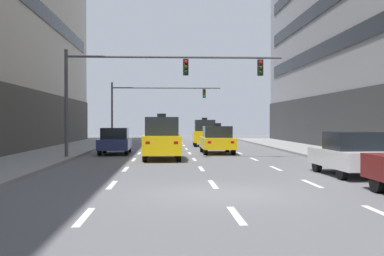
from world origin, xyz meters
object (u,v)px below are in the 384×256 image
taxi_driving_2 (217,140)px  taxi_driving_3 (204,133)px  car_parked_2 (350,154)px  traffic_signal_1 (149,100)px  taxi_driving_0 (162,138)px  traffic_signal_0 (149,77)px  car_driving_1 (115,141)px

taxi_driving_2 → taxi_driving_3: size_ratio=1.02×
car_parked_2 → traffic_signal_1: (-8.23, 29.50, 3.29)m
taxi_driving_0 → taxi_driving_3: 14.52m
taxi_driving_3 → traffic_signal_0: size_ratio=0.39×
taxi_driving_3 → traffic_signal_0: (-3.94, -13.65, 3.21)m
traffic_signal_1 → traffic_signal_0: bearing=-87.9°
taxi_driving_0 → traffic_signal_0: bearing=142.6°
taxi_driving_0 → traffic_signal_0: size_ratio=0.40×
taxi_driving_0 → taxi_driving_2: (3.33, 4.68, -0.25)m
car_parked_2 → car_driving_1: bearing=128.2°
taxi_driving_0 → car_parked_2: taxi_driving_0 is taller
traffic_signal_0 → taxi_driving_3: bearing=73.9°
taxi_driving_3 → car_parked_2: size_ratio=1.04×
car_driving_1 → traffic_signal_0: (2.18, -3.91, 3.48)m
taxi_driving_3 → traffic_signal_1: 9.41m
car_driving_1 → car_parked_2: bearing=-51.8°
traffic_signal_0 → car_driving_1: bearing=119.2°
traffic_signal_1 → car_driving_1: bearing=-94.6°
taxi_driving_2 → traffic_signal_0: size_ratio=0.40×
car_driving_1 → car_parked_2: 15.55m
car_driving_1 → car_parked_2: (9.62, -12.22, -0.00)m
taxi_driving_0 → traffic_signal_1: (-1.43, 21.68, 2.99)m
car_driving_1 → taxi_driving_3: (6.13, 9.74, 0.27)m
car_driving_1 → taxi_driving_2: bearing=2.6°
taxi_driving_0 → car_driving_1: bearing=122.7°
car_parked_2 → traffic_signal_1: traffic_signal_1 is taller
taxi_driving_3 → taxi_driving_2: bearing=-89.9°
traffic_signal_0 → traffic_signal_1: bearing=92.1°
taxi_driving_0 → traffic_signal_0: traffic_signal_0 is taller
car_driving_1 → car_parked_2: size_ratio=1.00×
traffic_signal_1 → taxi_driving_3: bearing=-57.9°
taxi_driving_2 → traffic_signal_0: 6.71m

